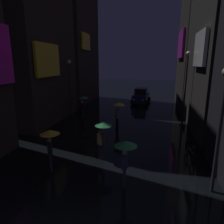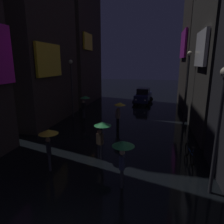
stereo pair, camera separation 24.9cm
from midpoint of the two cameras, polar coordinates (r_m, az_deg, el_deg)
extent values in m
cube|color=yellow|center=(16.23, -18.33, 13.88)|extent=(0.20, 3.41, 2.43)
cube|color=#2D2826|center=(27.70, -11.26, 25.61)|extent=(4.00, 8.29, 21.61)
cube|color=yellow|center=(24.62, -7.82, 19.29)|extent=(0.20, 2.71, 1.85)
cube|color=white|center=(14.53, 23.43, 16.23)|extent=(0.20, 2.93, 2.21)
cube|color=#2D2826|center=(25.79, 24.76, 25.87)|extent=(4.00, 7.22, 21.86)
cube|color=#F226D8|center=(24.63, 18.81, 17.82)|extent=(0.20, 4.06, 2.93)
cylinder|color=black|center=(15.84, 0.82, -3.17)|extent=(0.12, 0.12, 0.85)
cylinder|color=black|center=(15.70, 1.21, -3.33)|extent=(0.12, 0.12, 0.85)
cube|color=gray|center=(15.57, 1.03, -0.70)|extent=(0.40, 0.39, 0.60)
sphere|color=#9E7051|center=(15.47, 1.03, 0.77)|extent=(0.22, 0.22, 0.22)
cylinder|color=gray|center=(15.44, 1.57, -0.63)|extent=(0.09, 0.09, 0.50)
cylinder|color=slate|center=(15.36, 1.58, 0.58)|extent=(0.02, 0.02, 0.77)
cone|color=yellow|center=(15.26, 1.59, 2.35)|extent=(0.90, 0.90, 0.20)
cylinder|color=#2D2D38|center=(10.41, -17.77, -13.34)|extent=(0.12, 0.12, 0.85)
cylinder|color=#2D2D38|center=(10.25, -17.72, -13.78)|extent=(0.12, 0.12, 0.85)
cube|color=black|center=(10.03, -18.06, -9.87)|extent=(0.37, 0.40, 0.60)
sphere|color=#9E7051|center=(9.87, -18.23, -7.69)|extent=(0.22, 0.22, 0.22)
cylinder|color=black|center=(9.84, -17.74, -9.98)|extent=(0.09, 0.09, 0.50)
cylinder|color=slate|center=(9.72, -17.88, -8.17)|extent=(0.02, 0.02, 0.77)
cone|color=yellow|center=(9.55, -18.10, -5.47)|extent=(0.90, 0.90, 0.20)
cylinder|color=#2D2D38|center=(18.92, -8.99, -0.49)|extent=(0.12, 0.12, 0.85)
cylinder|color=#2D2D38|center=(18.80, -8.59, -0.57)|extent=(0.12, 0.12, 0.85)
cube|color=black|center=(18.70, -8.87, 1.62)|extent=(0.40, 0.33, 0.60)
sphere|color=beige|center=(18.62, -8.92, 2.86)|extent=(0.22, 0.22, 0.22)
cylinder|color=black|center=(18.60, -8.36, 1.74)|extent=(0.09, 0.09, 0.50)
cylinder|color=slate|center=(18.54, -8.40, 2.75)|extent=(0.02, 0.02, 0.77)
cone|color=green|center=(18.45, -8.45, 4.23)|extent=(0.90, 0.90, 0.20)
cylinder|color=#2D2D38|center=(8.84, 2.72, -17.84)|extent=(0.12, 0.12, 0.85)
cylinder|color=#2D2D38|center=(8.69, 2.63, -18.46)|extent=(0.12, 0.12, 0.85)
cube|color=#333859|center=(8.41, 2.73, -13.95)|extent=(0.25, 0.36, 0.60)
sphere|color=beige|center=(8.22, 2.77, -11.43)|extent=(0.22, 0.22, 0.22)
cylinder|color=#333859|center=(8.22, 3.01, -14.24)|extent=(0.09, 0.09, 0.50)
cylinder|color=slate|center=(8.07, 3.04, -12.15)|extent=(0.02, 0.02, 0.77)
cone|color=green|center=(7.87, 3.08, -8.97)|extent=(0.90, 0.90, 0.20)
cylinder|color=#2D2D38|center=(11.02, -4.21, -11.09)|extent=(0.12, 0.12, 0.85)
cylinder|color=#2D2D38|center=(10.91, -3.54, -11.36)|extent=(0.12, 0.12, 0.85)
cube|color=brown|center=(10.68, -3.94, -7.70)|extent=(0.40, 0.36, 0.60)
sphere|color=#9E7051|center=(10.53, -3.98, -5.62)|extent=(0.22, 0.22, 0.22)
cylinder|color=brown|center=(10.57, -3.06, -7.62)|extent=(0.09, 0.09, 0.50)
cylinder|color=slate|center=(10.45, -3.08, -5.91)|extent=(0.02, 0.02, 0.77)
cone|color=green|center=(10.30, -3.12, -3.37)|extent=(0.90, 0.90, 0.20)
torus|color=black|center=(12.16, 20.12, -9.80)|extent=(0.13, 0.72, 0.72)
torus|color=black|center=(11.20, 21.49, -12.03)|extent=(0.13, 0.72, 0.72)
cylinder|color=#1E59A5|center=(11.61, 20.85, -10.06)|extent=(0.15, 1.00, 0.05)
cylinder|color=#1E59A5|center=(11.06, 21.65, -10.39)|extent=(0.04, 0.04, 0.40)
cube|color=black|center=(10.97, 21.76, -9.34)|extent=(0.14, 0.25, 0.06)
cylinder|color=black|center=(11.96, 20.34, -7.38)|extent=(0.07, 0.45, 0.03)
cube|color=navy|center=(25.99, 8.01, 4.24)|extent=(2.03, 4.23, 0.90)
cube|color=black|center=(25.87, 8.07, 5.99)|extent=(1.59, 1.96, 0.70)
cylinder|color=black|center=(24.67, 9.38, 2.61)|extent=(0.66, 0.27, 0.64)
cylinder|color=black|center=(24.90, 5.69, 2.83)|extent=(0.66, 0.27, 0.64)
cylinder|color=black|center=(27.27, 10.07, 3.66)|extent=(0.66, 0.27, 0.64)
cylinder|color=black|center=(27.48, 6.72, 3.85)|extent=(0.66, 0.27, 0.64)
cube|color=white|center=(23.90, 8.60, 3.37)|extent=(0.20, 0.08, 0.14)
cube|color=white|center=(24.06, 6.00, 3.53)|extent=(0.20, 0.08, 0.14)
cylinder|color=#2D2D33|center=(8.56, 27.39, -6.71)|extent=(0.14, 0.14, 4.58)
cylinder|color=#2D2D33|center=(19.07, -12.13, 5.83)|extent=(0.14, 0.14, 4.99)
sphere|color=#F9EFCC|center=(18.90, -12.55, 13.88)|extent=(0.36, 0.36, 0.36)
cylinder|color=#2D2D33|center=(16.87, 19.69, 5.30)|extent=(0.14, 0.14, 5.57)
sphere|color=#F9EFCC|center=(16.73, 20.55, 15.38)|extent=(0.36, 0.36, 0.36)
camera|label=1|loc=(0.12, -90.56, -0.14)|focal=32.00mm
camera|label=2|loc=(0.12, 89.44, 0.14)|focal=32.00mm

